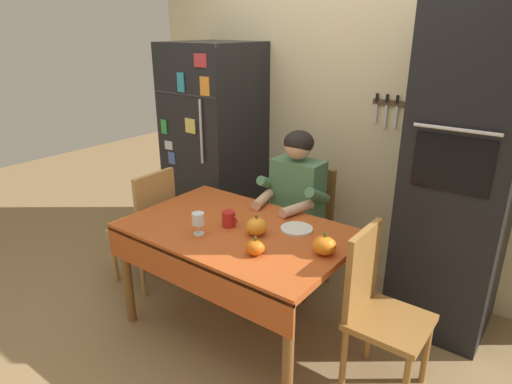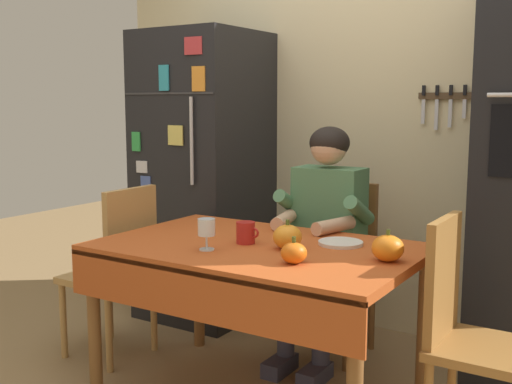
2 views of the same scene
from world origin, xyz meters
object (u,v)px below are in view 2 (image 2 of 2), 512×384
object	(u,v)px
coffee_mug	(246,233)
pumpkin_small	(294,253)
seated_person	(323,225)
chair_left_side	(118,265)
refrigerator	(204,176)
chair_behind_person	(338,259)
serving_tray	(341,243)
pumpkin_medium	(287,237)
dining_table	(255,264)
wine_glass	(207,229)
pumpkin_large	(388,248)
chair_right_side	(467,327)

from	to	relation	value
coffee_mug	pumpkin_small	bearing A→B (deg)	-28.78
seated_person	chair_left_side	world-z (taller)	seated_person
refrigerator	chair_behind_person	xyz separation A→B (m)	(0.99, -0.09, -0.39)
pumpkin_small	serving_tray	xyz separation A→B (m)	(0.02, 0.40, -0.03)
chair_left_side	pumpkin_small	distance (m)	1.25
seated_person	pumpkin_medium	xyz separation A→B (m)	(0.12, -0.58, 0.06)
chair_behind_person	serving_tray	distance (m)	0.68
dining_table	wine_glass	world-z (taller)	wine_glass
pumpkin_large	pumpkin_medium	xyz separation A→B (m)	(-0.44, -0.03, -0.00)
refrigerator	pumpkin_large	size ratio (longest dim) A/B	13.93
dining_table	pumpkin_small	distance (m)	0.37
chair_behind_person	coffee_mug	bearing A→B (deg)	-96.91
pumpkin_medium	pumpkin_small	bearing A→B (deg)	-54.66
seated_person	chair_left_side	distance (m)	1.11
seated_person	pumpkin_large	world-z (taller)	seated_person
chair_left_side	serving_tray	world-z (taller)	chair_left_side
wine_glass	pumpkin_large	distance (m)	0.76
wine_glass	dining_table	bearing A→B (deg)	54.44
pumpkin_large	chair_left_side	bearing A→B (deg)	179.87
dining_table	pumpkin_large	bearing A→B (deg)	4.90
coffee_mug	pumpkin_large	xyz separation A→B (m)	(0.65, 0.04, 0.00)
chair_right_side	pumpkin_small	distance (m)	0.72
seated_person	chair_right_side	distance (m)	1.02
chair_right_side	coffee_mug	distance (m)	1.00
seated_person	coffee_mug	world-z (taller)	seated_person
chair_right_side	wine_glass	distance (m)	1.12
chair_left_side	chair_right_side	size ratio (longest dim) A/B	1.00
refrigerator	chair_behind_person	size ratio (longest dim) A/B	1.94
pumpkin_small	refrigerator	bearing A→B (deg)	139.45
seated_person	pumpkin_medium	world-z (taller)	seated_person
refrigerator	dining_table	distance (m)	1.32
chair_behind_person	coffee_mug	xyz separation A→B (m)	(-0.09, -0.78, 0.28)
seated_person	pumpkin_large	distance (m)	0.79
chair_left_side	seated_person	bearing A→B (deg)	30.42
seated_person	wine_glass	size ratio (longest dim) A/B	9.08
refrigerator	pumpkin_small	xyz separation A→B (m)	(1.24, -1.06, -0.12)
chair_right_side	coffee_mug	xyz separation A→B (m)	(-0.96, -0.09, 0.28)
pumpkin_medium	wine_glass	bearing A→B (deg)	-144.09
refrigerator	dining_table	world-z (taller)	refrigerator
chair_behind_person	pumpkin_small	size ratio (longest dim) A/B	8.68
refrigerator	serving_tray	distance (m)	1.44
chair_left_side	pumpkin_small	bearing A→B (deg)	-11.11
chair_behind_person	chair_left_side	xyz separation A→B (m)	(-0.94, -0.74, 0.00)
chair_behind_person	chair_left_side	size ratio (longest dim) A/B	1.00
chair_right_side	serving_tray	xyz separation A→B (m)	(-0.59, 0.11, 0.24)
pumpkin_large	refrigerator	bearing A→B (deg)	151.64
dining_table	pumpkin_small	world-z (taller)	pumpkin_small
refrigerator	pumpkin_medium	bearing A→B (deg)	-38.09
coffee_mug	pumpkin_medium	distance (m)	0.21
coffee_mug	pumpkin_large	size ratio (longest dim) A/B	0.87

